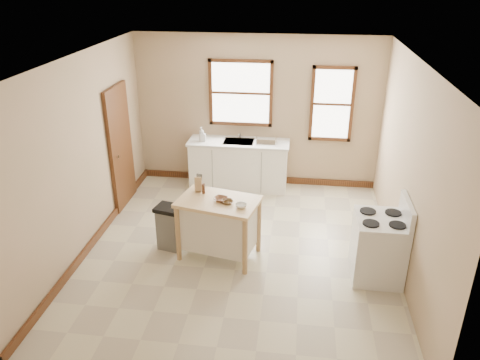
% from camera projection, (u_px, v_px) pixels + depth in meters
% --- Properties ---
extents(floor, '(5.00, 5.00, 0.00)m').
position_uv_depth(floor, '(239.00, 251.00, 6.96)').
color(floor, '#AFA38A').
rests_on(floor, ground).
extents(ceiling, '(5.00, 5.00, 0.00)m').
position_uv_depth(ceiling, '(239.00, 60.00, 5.79)').
color(ceiling, white).
rests_on(ceiling, ground).
extents(wall_back, '(4.50, 0.04, 2.80)m').
position_uv_depth(wall_back, '(257.00, 112.00, 8.63)').
color(wall_back, tan).
rests_on(wall_back, ground).
extents(wall_left, '(0.04, 5.00, 2.80)m').
position_uv_depth(wall_left, '(82.00, 156.00, 6.64)').
color(wall_left, tan).
rests_on(wall_left, ground).
extents(wall_right, '(0.04, 5.00, 2.80)m').
position_uv_depth(wall_right, '(410.00, 173.00, 6.11)').
color(wall_right, tan).
rests_on(wall_right, ground).
extents(window_main, '(1.17, 0.06, 1.22)m').
position_uv_depth(window_main, '(241.00, 93.00, 8.50)').
color(window_main, '#3A1E10').
rests_on(window_main, wall_back).
extents(window_side, '(0.77, 0.06, 1.37)m').
position_uv_depth(window_side, '(332.00, 104.00, 8.37)').
color(window_side, '#3A1E10').
rests_on(window_side, wall_back).
extents(door_left, '(0.06, 0.90, 2.10)m').
position_uv_depth(door_left, '(121.00, 147.00, 7.95)').
color(door_left, '#3A1E10').
rests_on(door_left, ground).
extents(baseboard_back, '(4.50, 0.04, 0.12)m').
position_uv_depth(baseboard_back, '(256.00, 179.00, 9.16)').
color(baseboard_back, '#3A1E10').
rests_on(baseboard_back, ground).
extents(baseboard_left, '(0.04, 5.00, 0.12)m').
position_uv_depth(baseboard_left, '(97.00, 237.00, 7.20)').
color(baseboard_left, '#3A1E10').
rests_on(baseboard_left, ground).
extents(sink_counter, '(1.86, 0.62, 0.92)m').
position_uv_depth(sink_counter, '(239.00, 164.00, 8.78)').
color(sink_counter, white).
rests_on(sink_counter, ground).
extents(faucet, '(0.03, 0.03, 0.22)m').
position_uv_depth(faucet, '(240.00, 132.00, 8.71)').
color(faucet, silver).
rests_on(faucet, sink_counter).
extents(soap_bottle_a, '(0.13, 0.13, 0.26)m').
position_uv_depth(soap_bottle_a, '(202.00, 134.00, 8.58)').
color(soap_bottle_a, '#B2B2B2').
rests_on(soap_bottle_a, sink_counter).
extents(soap_bottle_b, '(0.11, 0.11, 0.21)m').
position_uv_depth(soap_bottle_b, '(203.00, 136.00, 8.57)').
color(soap_bottle_b, '#B2B2B2').
rests_on(soap_bottle_b, sink_counter).
extents(dish_rack, '(0.40, 0.33, 0.09)m').
position_uv_depth(dish_rack, '(266.00, 141.00, 8.49)').
color(dish_rack, silver).
rests_on(dish_rack, sink_counter).
extents(kitchen_island, '(1.23, 0.92, 0.90)m').
position_uv_depth(kitchen_island, '(219.00, 228.00, 6.67)').
color(kitchen_island, '#DCBB81').
rests_on(kitchen_island, ground).
extents(knife_block, '(0.11, 0.11, 0.20)m').
position_uv_depth(knife_block, '(198.00, 184.00, 6.72)').
color(knife_block, tan).
rests_on(knife_block, kitchen_island).
extents(pepper_grinder, '(0.06, 0.06, 0.15)m').
position_uv_depth(pepper_grinder, '(203.00, 189.00, 6.64)').
color(pepper_grinder, '#3D1F10').
rests_on(pepper_grinder, kitchen_island).
extents(bowl_a, '(0.23, 0.23, 0.05)m').
position_uv_depth(bowl_a, '(221.00, 199.00, 6.46)').
color(bowl_a, brown).
rests_on(bowl_a, kitchen_island).
extents(bowl_b, '(0.20, 0.20, 0.04)m').
position_uv_depth(bowl_b, '(227.00, 202.00, 6.40)').
color(bowl_b, brown).
rests_on(bowl_b, kitchen_island).
extents(bowl_c, '(0.21, 0.21, 0.05)m').
position_uv_depth(bowl_c, '(241.00, 206.00, 6.29)').
color(bowl_c, white).
rests_on(bowl_c, kitchen_island).
extents(trash_bin, '(0.41, 0.37, 0.69)m').
position_uv_depth(trash_bin, '(169.00, 227.00, 6.91)').
color(trash_bin, '#5D5E5B').
rests_on(trash_bin, ground).
extents(gas_stove, '(0.71, 0.72, 1.15)m').
position_uv_depth(gas_stove, '(379.00, 239.00, 6.18)').
color(gas_stove, silver).
rests_on(gas_stove, ground).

